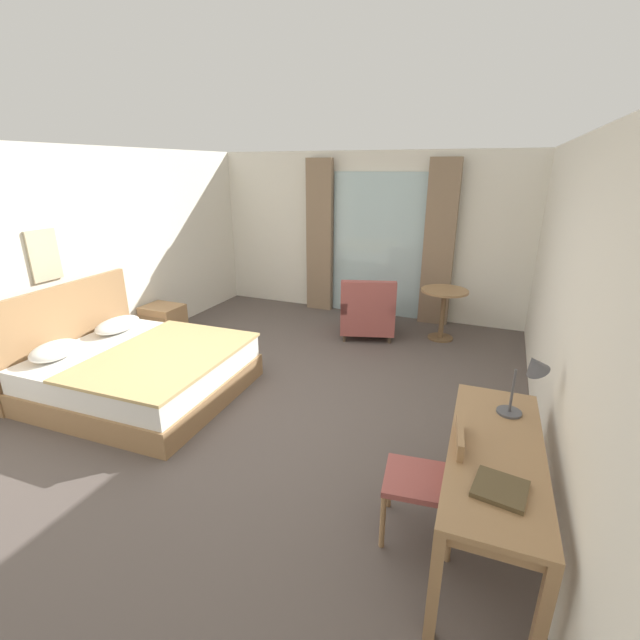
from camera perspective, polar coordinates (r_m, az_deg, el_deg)
name	(u,v)px	position (r m, az deg, el deg)	size (l,w,h in m)	color
ground	(262,414)	(4.58, -7.66, -12.13)	(5.69, 7.57, 0.10)	#564C47
wall_back	(367,235)	(7.23, 6.13, 11.00)	(5.29, 0.12, 2.57)	white
wall_left	(57,265)	(5.79, -31.19, 6.22)	(0.12, 7.17, 2.57)	white
wall_right	(575,325)	(3.54, 30.36, -0.52)	(0.12, 7.17, 2.57)	white
balcony_glass_door	(378,246)	(7.13, 7.55, 9.56)	(1.49, 0.02, 2.26)	silver
curtain_panel_left	(319,237)	(7.32, -0.07, 10.79)	(0.44, 0.10, 2.47)	#897056
curtain_panel_right	(439,245)	(6.83, 15.30, 9.48)	(0.45, 0.10, 2.47)	#897056
bed	(137,369)	(5.09, -22.79, -5.93)	(2.06, 1.85, 1.12)	#9E754C
nightstand	(164,323)	(6.53, -19.76, -0.35)	(0.52, 0.43, 0.50)	#9E754C
writing_desk	(495,460)	(2.97, 21.90, -16.68)	(0.59, 1.55, 0.74)	#9E754C
desk_chair	(433,475)	(3.03, 14.57, -19.07)	(0.50, 0.46, 0.85)	#9E4C47
desk_lamp	(531,372)	(3.21, 25.86, -6.12)	(0.29, 0.22, 0.47)	#4C4C51
closed_book	(500,489)	(2.60, 22.52, -19.73)	(0.26, 0.25, 0.03)	brown
armchair_by_window	(367,313)	(6.31, 6.21, 0.96)	(0.95, 0.98, 0.88)	#9E4C47
round_cafe_table	(444,303)	(6.33, 15.87, 2.15)	(0.64, 0.64, 0.72)	#9E754C
framed_picture	(44,255)	(5.60, -32.41, 7.15)	(0.03, 0.34, 0.55)	beige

